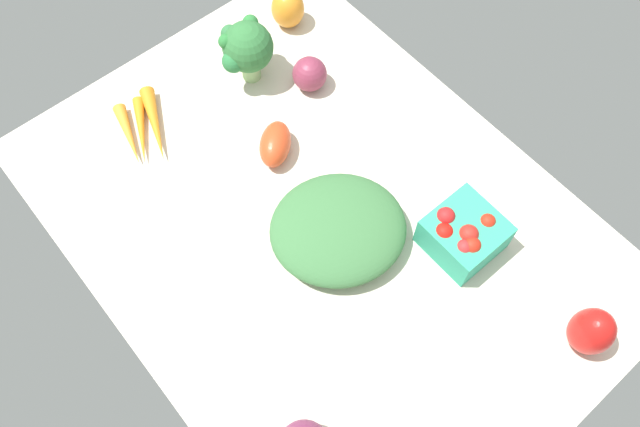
% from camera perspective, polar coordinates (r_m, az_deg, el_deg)
% --- Properties ---
extents(tablecloth, '(1.04, 0.76, 0.02)m').
position_cam_1_polar(tablecloth, '(1.14, -0.00, -0.69)').
color(tablecloth, beige).
rests_on(tablecloth, ground).
extents(leafy_greens_clump, '(0.30, 0.31, 0.07)m').
position_cam_1_polar(leafy_greens_clump, '(1.08, 1.57, -1.42)').
color(leafy_greens_clump, '#3B713E').
rests_on(leafy_greens_clump, tablecloth).
extents(bell_pepper_red, '(0.08, 0.08, 0.10)m').
position_cam_1_polar(bell_pepper_red, '(1.08, 23.05, -9.65)').
color(bell_pepper_red, red).
rests_on(bell_pepper_red, tablecloth).
extents(carrot_bunch, '(0.16, 0.13, 0.03)m').
position_cam_1_polar(carrot_bunch, '(1.25, -15.42, 7.27)').
color(carrot_bunch, orange).
rests_on(carrot_bunch, tablecloth).
extents(berry_basket, '(0.12, 0.12, 0.08)m').
position_cam_1_polar(berry_basket, '(1.10, 12.68, -1.81)').
color(berry_basket, teal).
rests_on(berry_basket, tablecloth).
extents(broccoli_head, '(0.10, 0.11, 0.13)m').
position_cam_1_polar(broccoli_head, '(1.25, -6.59, 14.53)').
color(broccoli_head, '#96C17D').
rests_on(broccoli_head, tablecloth).
extents(red_onion_near_basket, '(0.07, 0.07, 0.07)m').
position_cam_1_polar(red_onion_near_basket, '(1.26, -0.93, 12.34)').
color(red_onion_near_basket, '#843047').
rests_on(red_onion_near_basket, tablecloth).
extents(bell_pepper_orange, '(0.09, 0.09, 0.08)m').
position_cam_1_polar(bell_pepper_orange, '(1.37, -2.89, 17.79)').
color(bell_pepper_orange, orange).
rests_on(bell_pepper_orange, tablecloth).
extents(roma_tomato, '(0.11, 0.11, 0.06)m').
position_cam_1_polar(roma_tomato, '(1.17, -4.01, 6.20)').
color(roma_tomato, '#DB4621').
rests_on(roma_tomato, tablecloth).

